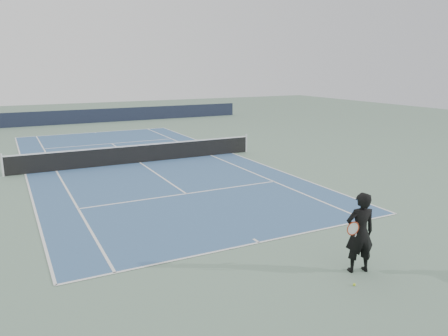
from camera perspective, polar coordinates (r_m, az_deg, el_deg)
name	(u,v)px	position (r m, az deg, el deg)	size (l,w,h in m)	color
ground	(140,163)	(23.20, -10.94, 0.68)	(80.00, 80.00, 0.00)	slate
court_surface	(140,163)	(23.20, -10.94, 0.69)	(10.97, 23.77, 0.01)	#395C87
tennis_net	(139,153)	(23.10, -10.99, 1.90)	(12.90, 0.10, 1.07)	silver
windscreen_far	(81,117)	(40.41, -18.18, 6.40)	(30.00, 0.25, 1.20)	black
tennis_player	(360,232)	(11.16, 17.32, -8.04)	(0.89, 0.73, 2.02)	black
tennis_ball	(354,285)	(10.82, 16.66, -14.37)	(0.07, 0.07, 0.07)	#CEE82F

